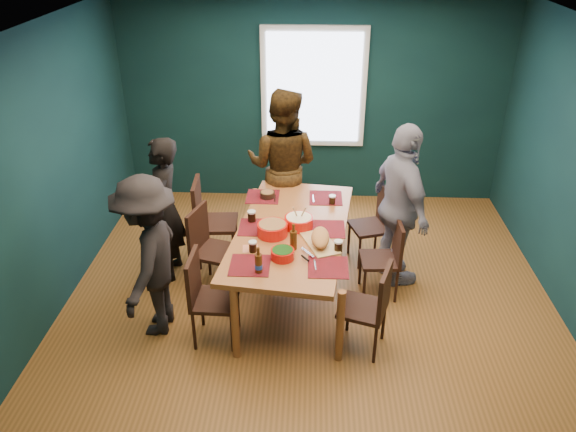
% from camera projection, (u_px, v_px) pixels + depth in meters
% --- Properties ---
extents(room, '(5.01, 5.01, 2.71)m').
position_uv_depth(room, '(312.00, 170.00, 5.35)').
color(room, '#965D2B').
rests_on(room, ground).
extents(dining_table, '(1.30, 2.20, 0.79)m').
position_uv_depth(dining_table, '(292.00, 235.00, 5.56)').
color(dining_table, '#A35F31').
rests_on(dining_table, floor).
extents(chair_left_far, '(0.47, 0.47, 0.99)m').
position_uv_depth(chair_left_far, '(208.00, 216.00, 6.21)').
color(chair_left_far, black).
rests_on(chair_left_far, floor).
extents(chair_left_mid, '(0.51, 0.51, 0.91)m').
position_uv_depth(chair_left_mid, '(207.00, 243.00, 5.79)').
color(chair_left_mid, black).
rests_on(chair_left_mid, floor).
extents(chair_left_near, '(0.42, 0.42, 0.90)m').
position_uv_depth(chair_left_near, '(205.00, 292.00, 5.06)').
color(chair_left_near, black).
rests_on(chair_left_near, floor).
extents(chair_right_far, '(0.49, 0.49, 0.87)m').
position_uv_depth(chair_right_far, '(377.00, 220.00, 6.28)').
color(chair_right_far, black).
rests_on(chair_right_far, floor).
extents(chair_right_mid, '(0.40, 0.40, 0.84)m').
position_uv_depth(chair_right_mid, '(388.00, 253.00, 5.69)').
color(chair_right_mid, black).
rests_on(chair_right_mid, floor).
extents(chair_right_near, '(0.50, 0.50, 0.88)m').
position_uv_depth(chair_right_near, '(372.00, 303.00, 4.93)').
color(chair_right_near, black).
rests_on(chair_right_near, floor).
extents(person_far_left, '(0.39, 0.59, 1.59)m').
position_uv_depth(person_far_left, '(165.00, 210.00, 5.87)').
color(person_far_left, black).
rests_on(person_far_left, floor).
extents(person_back, '(1.04, 0.90, 1.84)m').
position_uv_depth(person_back, '(283.00, 166.00, 6.58)').
color(person_back, black).
rests_on(person_back, floor).
extents(person_right, '(0.75, 1.12, 1.76)m').
position_uv_depth(person_right, '(401.00, 207.00, 5.74)').
color(person_right, white).
rests_on(person_right, floor).
extents(person_near_left, '(0.64, 1.05, 1.58)m').
position_uv_depth(person_near_left, '(149.00, 257.00, 5.07)').
color(person_near_left, black).
rests_on(person_near_left, floor).
extents(bowl_salad, '(0.30, 0.30, 0.12)m').
position_uv_depth(bowl_salad, '(272.00, 229.00, 5.39)').
color(bowl_salad, red).
rests_on(bowl_salad, dining_table).
extents(bowl_dumpling, '(0.28, 0.28, 0.26)m').
position_uv_depth(bowl_dumpling, '(299.00, 222.00, 5.52)').
color(bowl_dumpling, red).
rests_on(bowl_dumpling, dining_table).
extents(bowl_herbs, '(0.21, 0.21, 0.09)m').
position_uv_depth(bowl_herbs, '(283.00, 254.00, 5.03)').
color(bowl_herbs, red).
rests_on(bowl_herbs, dining_table).
extents(cutting_board, '(0.39, 0.60, 0.13)m').
position_uv_depth(cutting_board, '(320.00, 239.00, 5.23)').
color(cutting_board, '#DCC176').
rests_on(cutting_board, dining_table).
extents(small_bowl, '(0.16, 0.16, 0.07)m').
position_uv_depth(small_bowl, '(267.00, 194.00, 6.11)').
color(small_bowl, black).
rests_on(small_bowl, dining_table).
extents(beer_bottle_a, '(0.07, 0.07, 0.25)m').
position_uv_depth(beer_bottle_a, '(259.00, 264.00, 4.81)').
color(beer_bottle_a, '#44230C').
rests_on(beer_bottle_a, dining_table).
extents(beer_bottle_b, '(0.07, 0.07, 0.26)m').
position_uv_depth(beer_bottle_b, '(293.00, 239.00, 5.14)').
color(beer_bottle_b, '#44230C').
rests_on(beer_bottle_b, dining_table).
extents(cola_glass_a, '(0.08, 0.08, 0.11)m').
position_uv_depth(cola_glass_a, '(253.00, 246.00, 5.13)').
color(cola_glass_a, black).
rests_on(cola_glass_a, dining_table).
extents(cola_glass_b, '(0.08, 0.08, 0.11)m').
position_uv_depth(cola_glass_b, '(338.00, 246.00, 5.13)').
color(cola_glass_b, black).
rests_on(cola_glass_b, dining_table).
extents(cola_glass_c, '(0.07, 0.07, 0.10)m').
position_uv_depth(cola_glass_c, '(332.00, 199.00, 5.97)').
color(cola_glass_c, black).
rests_on(cola_glass_c, dining_table).
extents(cola_glass_d, '(0.08, 0.08, 0.12)m').
position_uv_depth(cola_glass_d, '(252.00, 216.00, 5.62)').
color(cola_glass_d, black).
rests_on(cola_glass_d, dining_table).
extents(napkin_a, '(0.14, 0.14, 0.00)m').
position_uv_depth(napkin_a, '(331.00, 229.00, 5.52)').
color(napkin_a, '#DA7B5B').
rests_on(napkin_a, dining_table).
extents(napkin_b, '(0.16, 0.16, 0.00)m').
position_uv_depth(napkin_b, '(250.00, 249.00, 5.19)').
color(napkin_b, '#DA7B5B').
rests_on(napkin_b, dining_table).
extents(napkin_c, '(0.21, 0.21, 0.00)m').
position_uv_depth(napkin_c, '(327.00, 266.00, 4.94)').
color(napkin_c, '#DA7B5B').
rests_on(napkin_c, dining_table).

